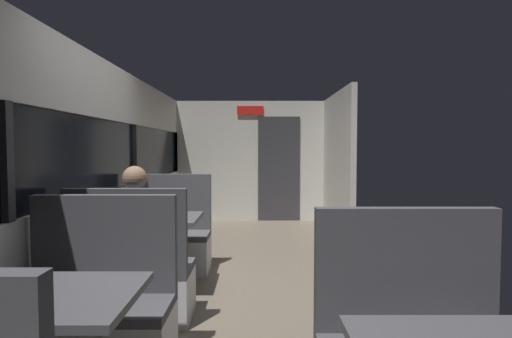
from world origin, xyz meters
The scene contains 10 objects.
ground_plane centered at (0.00, 0.00, -0.01)m, with size 3.30×9.20×0.02m, color #665B4C.
carriage_window_panel_left centered at (-1.45, 0.00, 1.11)m, with size 0.09×8.48×2.30m.
carriage_end_bulkhead centered at (0.06, 4.19, 1.14)m, with size 2.90×0.11×2.30m.
carriage_aisle_panel_right centered at (1.45, 3.00, 1.15)m, with size 0.08×2.40×2.30m, color beige.
dining_table_near_window centered at (-0.89, -2.09, 0.64)m, with size 0.90×0.70×0.74m.
bench_near_window_facing_entry centered at (-0.89, -1.39, 0.33)m, with size 0.95×0.50×1.10m.
dining_table_mid_window centered at (-0.89, 0.08, 0.64)m, with size 0.90×0.70×0.74m.
bench_mid_window_facing_end centered at (-0.89, -0.61, 0.33)m, with size 0.95×0.50×1.10m.
bench_mid_window_facing_entry centered at (-0.89, 0.78, 0.33)m, with size 0.95×0.50×1.10m.
seated_passenger centered at (-0.89, -0.54, 0.54)m, with size 0.47×0.55×1.26m.
Camera 1 is at (0.11, -4.02, 1.41)m, focal length 29.86 mm.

